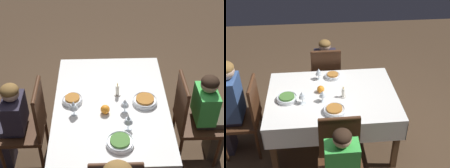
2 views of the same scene
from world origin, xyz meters
TOP-DOWN VIEW (x-y plane):
  - ground_plane at (0.00, 0.00)m, footprint 8.00×8.00m
  - dining_table at (0.00, 0.00)m, footprint 1.45×1.04m
  - chair_south at (0.03, -0.77)m, footprint 0.42×0.43m
  - chair_north at (-0.02, 0.77)m, footprint 0.42×0.43m
  - person_child_dark at (0.03, -0.95)m, footprint 0.30×0.33m
  - person_child_green at (-0.02, 0.95)m, footprint 0.30×0.33m
  - bowl_east at (0.49, 0.06)m, footprint 0.23×0.23m
  - wine_glass_east at (0.33, 0.13)m, footprint 0.08×0.08m
  - bowl_south at (-0.03, -0.35)m, footprint 0.18×0.18m
  - wine_glass_south at (0.13, -0.33)m, footprint 0.08×0.08m
  - bowl_north at (0.00, 0.31)m, footprint 0.23×0.23m
  - wine_glass_north at (0.11, 0.12)m, footprint 0.08×0.08m
  - candle_centerpiece at (-0.12, 0.06)m, footprint 0.06×0.06m
  - orange_fruit at (0.12, -0.06)m, footprint 0.08×0.08m

SIDE VIEW (x-z plane):
  - ground_plane at x=0.00m, z-range 0.00..0.00m
  - chair_south at x=0.03m, z-range 0.05..1.00m
  - chair_north at x=-0.02m, z-range 0.05..1.00m
  - person_child_dark at x=0.03m, z-range 0.05..1.04m
  - person_child_green at x=-0.02m, z-range 0.05..1.05m
  - dining_table at x=0.00m, z-range 0.28..1.02m
  - bowl_north at x=0.00m, z-range 0.73..0.79m
  - bowl_east at x=0.49m, z-range 0.73..0.79m
  - bowl_south at x=-0.03m, z-range 0.73..0.79m
  - orange_fruit at x=0.12m, z-range 0.73..0.82m
  - candle_centerpiece at x=-0.12m, z-range 0.71..0.85m
  - wine_glass_north at x=0.11m, z-range 0.76..0.90m
  - wine_glass_south at x=0.13m, z-range 0.76..0.91m
  - wine_glass_east at x=0.33m, z-range 0.77..0.92m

